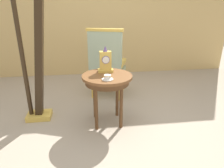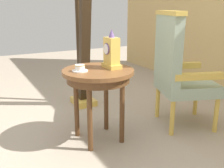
% 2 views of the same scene
% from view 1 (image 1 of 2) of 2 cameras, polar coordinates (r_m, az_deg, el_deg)
% --- Properties ---
extents(ground_plane, '(10.00, 10.00, 0.00)m').
position_cam_1_polar(ground_plane, '(2.67, -0.35, -11.59)').
color(ground_plane, tan).
extents(wall_back, '(6.00, 0.10, 2.80)m').
position_cam_1_polar(wall_back, '(4.49, -4.28, 20.47)').
color(wall_back, tan).
rests_on(wall_back, ground).
extents(side_table, '(0.62, 0.62, 0.66)m').
position_cam_1_polar(side_table, '(2.50, -1.38, 0.65)').
color(side_table, brown).
rests_on(side_table, ground).
extents(teacup_left, '(0.13, 0.13, 0.06)m').
position_cam_1_polar(teacup_left, '(2.31, -1.27, 1.83)').
color(teacup_left, white).
rests_on(teacup_left, side_table).
extents(mantel_clock, '(0.19, 0.11, 0.34)m').
position_cam_1_polar(mantel_clock, '(2.56, -1.87, 6.32)').
color(mantel_clock, gold).
rests_on(mantel_clock, side_table).
extents(armchair, '(0.69, 0.68, 1.14)m').
position_cam_1_polar(armchair, '(3.28, -1.46, 6.06)').
color(armchair, '#9EB299').
rests_on(armchair, ground).
extents(harp, '(0.40, 0.24, 1.89)m').
position_cam_1_polar(harp, '(2.72, -20.98, 5.33)').
color(harp, gold).
rests_on(harp, ground).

